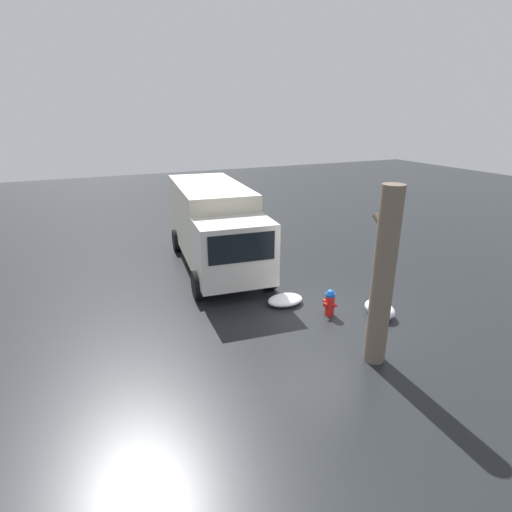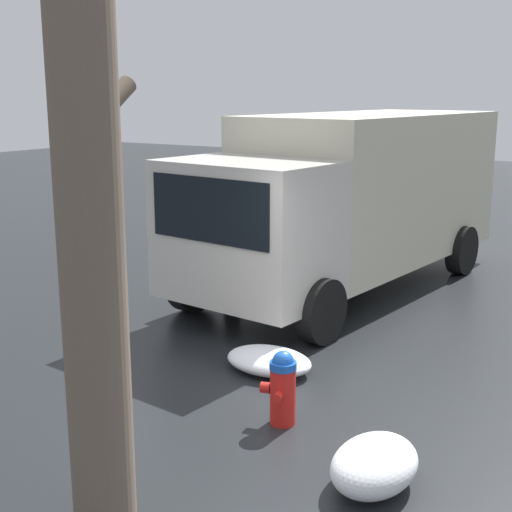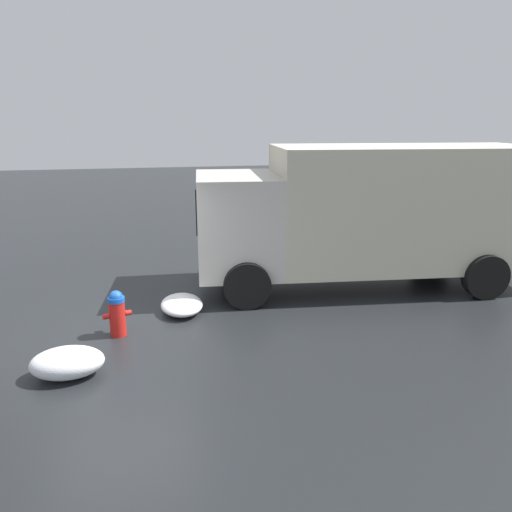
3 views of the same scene
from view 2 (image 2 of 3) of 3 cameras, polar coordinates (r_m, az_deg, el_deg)
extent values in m
plane|color=black|center=(7.49, 2.14, -13.21)|extent=(60.00, 60.00, 0.00)
cylinder|color=red|center=(7.36, 2.16, -11.16)|extent=(0.26, 0.26, 0.59)
cylinder|color=blue|center=(7.23, 2.18, -8.74)|extent=(0.28, 0.28, 0.08)
sphere|color=blue|center=(7.22, 2.18, -8.45)|extent=(0.22, 0.22, 0.22)
cylinder|color=red|center=(7.38, 0.78, -10.49)|extent=(0.13, 0.13, 0.11)
cylinder|color=red|center=(7.17, 1.77, -11.21)|extent=(0.12, 0.11, 0.09)
cylinder|color=red|center=(7.49, 2.54, -10.12)|extent=(0.12, 0.11, 0.09)
cylinder|color=#6B5B4C|center=(5.24, -12.93, -1.21)|extent=(0.48, 0.48, 4.10)
cylinder|color=#6B5B4C|center=(5.24, -11.87, 11.56)|extent=(0.55, 0.14, 0.44)
cube|color=beige|center=(9.94, -0.63, 2.08)|extent=(1.86, 2.51, 1.94)
cube|color=black|center=(9.26, -3.82, 3.67)|extent=(0.23, 1.97, 0.85)
cube|color=beige|center=(12.78, 9.29, 5.60)|extent=(5.59, 2.90, 2.49)
cylinder|color=black|center=(9.57, 5.21, -4.40)|extent=(0.92, 0.37, 0.90)
cylinder|color=black|center=(10.97, -5.15, -2.12)|extent=(0.92, 0.37, 0.90)
cylinder|color=black|center=(13.69, 16.15, 0.46)|extent=(0.92, 0.37, 0.90)
cylinder|color=black|center=(14.71, 7.65, 1.71)|extent=(0.92, 0.37, 0.90)
cylinder|color=#23232D|center=(11.06, -1.94, -2.20)|extent=(0.25, 0.25, 0.81)
cylinder|color=black|center=(10.88, -1.97, 1.59)|extent=(0.37, 0.37, 0.68)
sphere|color=tan|center=(10.80, -1.99, 3.93)|extent=(0.22, 0.22, 0.22)
ellipsoid|color=white|center=(6.40, 9.46, -16.14)|extent=(1.00, 0.69, 0.42)
ellipsoid|color=white|center=(8.69, 1.04, -8.37)|extent=(0.77, 1.09, 0.27)
camera|label=1|loc=(10.00, -76.30, 15.88)|focal=28.00mm
camera|label=3|loc=(7.89, 68.69, 5.99)|focal=35.00mm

